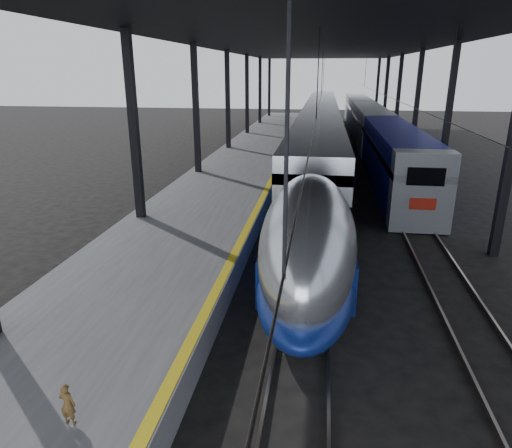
# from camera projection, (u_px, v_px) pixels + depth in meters

# --- Properties ---
(ground) EXTENTS (160.00, 160.00, 0.00)m
(ground) POSITION_uv_depth(u_px,v_px,m) (248.00, 294.00, 15.79)
(ground) COLOR black
(ground) RESTS_ON ground
(platform) EXTENTS (6.00, 80.00, 1.00)m
(platform) POSITION_uv_depth(u_px,v_px,m) (245.00, 165.00, 34.86)
(platform) COLOR #4C4C4F
(platform) RESTS_ON ground
(yellow_strip) EXTENTS (0.30, 80.00, 0.01)m
(yellow_strip) POSITION_uv_depth(u_px,v_px,m) (282.00, 159.00, 34.32)
(yellow_strip) COLOR gold
(yellow_strip) RESTS_ON platform
(rails) EXTENTS (6.52, 80.00, 0.16)m
(rails) POSITION_uv_depth(u_px,v_px,m) (351.00, 174.00, 33.90)
(rails) COLOR slate
(rails) RESTS_ON ground
(canopy) EXTENTS (18.00, 75.00, 9.47)m
(canopy) POSITION_uv_depth(u_px,v_px,m) (321.00, 44.00, 31.37)
(canopy) COLOR black
(canopy) RESTS_ON ground
(tgv_train) EXTENTS (3.07, 65.20, 4.41)m
(tgv_train) POSITION_uv_depth(u_px,v_px,m) (320.00, 134.00, 40.13)
(tgv_train) COLOR silver
(tgv_train) RESTS_ON ground
(second_train) EXTENTS (2.81, 56.05, 3.87)m
(second_train) POSITION_uv_depth(u_px,v_px,m) (370.00, 126.00, 46.46)
(second_train) COLOR navy
(second_train) RESTS_ON ground
(child) EXTENTS (0.33, 0.22, 0.87)m
(child) POSITION_uv_depth(u_px,v_px,m) (67.00, 404.00, 8.53)
(child) COLOR #523A1B
(child) RESTS_ON platform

